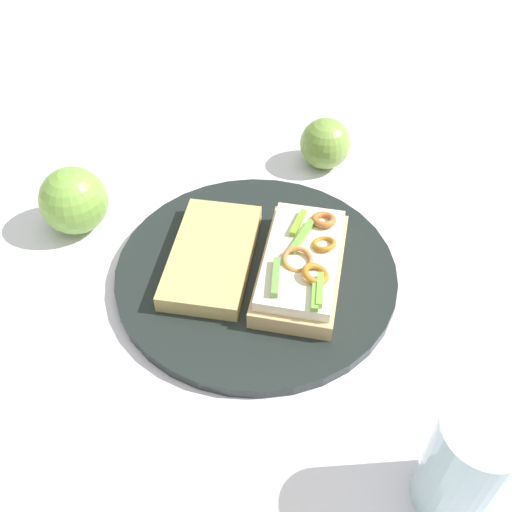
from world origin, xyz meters
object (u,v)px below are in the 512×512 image
Objects in this scene: plate at (256,272)px; apple_1 at (325,144)px; bread_slice_side at (212,256)px; apple_0 at (74,200)px; drinking_glass at (466,465)px; sandwich at (302,264)px.

plate is 4.61× the size of apple_1.
apple_0 is at bearing -104.52° from bread_slice_side.
drinking_glass is (-0.26, -0.16, 0.05)m from plate.
sandwich is 0.27m from drinking_glass.
apple_0 reaches higher than apple_1.
bread_slice_side is 2.34× the size of apple_1.
apple_0 is at bearing 109.95° from apple_1.
apple_1 is 0.47m from drinking_glass.
drinking_glass reaches higher than apple_1.
drinking_glass reaches higher than sandwich.
apple_1 is 0.59× the size of drinking_glass.
drinking_glass is (-0.35, -0.38, 0.02)m from apple_0.
bread_slice_side is at bearing 76.88° from plate.
drinking_glass reaches higher than bread_slice_side.
plate is at bearing -90.14° from sandwich.
bread_slice_side is at bearing -90.07° from sandwich.
sandwich is at bearing -103.26° from plate.
sandwich is at bearing 87.97° from bread_slice_side.
sandwich is 1.57× the size of drinking_glass.
apple_0 is at bearing -98.10° from sandwich.
bread_slice_side is at bearing 142.44° from apple_1.
apple_0 is at bearing 67.04° from plate.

